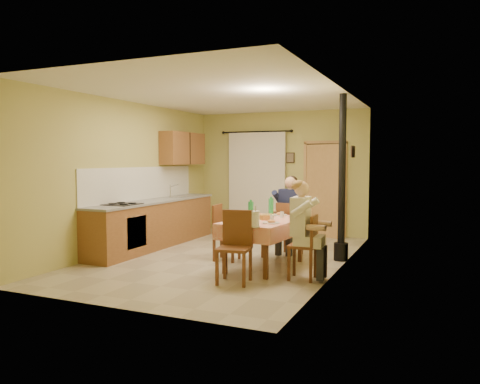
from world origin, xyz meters
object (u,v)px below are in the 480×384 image
at_px(chair_far, 290,239).
at_px(man_far, 290,206).
at_px(dining_table, 265,244).
at_px(chair_left, 226,243).
at_px(chair_right, 303,259).
at_px(man_right, 303,218).
at_px(chair_near, 234,262).
at_px(stove_flue, 342,200).

distance_m(chair_far, man_far, 0.59).
distance_m(dining_table, chair_left, 0.83).
height_order(chair_right, man_far, man_far).
bearing_deg(chair_right, chair_left, 62.30).
xyz_separation_m(chair_left, man_right, (1.54, -0.71, 0.59)).
xyz_separation_m(man_far, man_right, (0.69, -1.59, 0.00)).
bearing_deg(chair_near, chair_right, -154.73).
bearing_deg(chair_left, stove_flue, 108.66).
bearing_deg(man_right, chair_left, 62.11).
distance_m(chair_far, chair_right, 1.72).
relative_size(chair_right, stove_flue, 0.33).
distance_m(chair_far, chair_near, 2.14).
distance_m(chair_far, stove_flue, 1.20).
bearing_deg(chair_far, man_right, -61.33).
bearing_deg(stove_flue, man_far, 172.96).
height_order(dining_table, man_right, man_right).
bearing_deg(man_right, stove_flue, -12.87).
distance_m(chair_right, man_far, 1.83).
height_order(chair_left, man_far, man_far).
distance_m(dining_table, chair_far, 1.11).
relative_size(dining_table, chair_near, 1.67).
xyz_separation_m(dining_table, chair_left, (-0.79, 0.24, -0.09)).
xyz_separation_m(chair_right, chair_left, (-1.56, 0.71, 0.00)).
bearing_deg(dining_table, man_far, 92.13).
height_order(chair_far, chair_right, chair_far).
height_order(chair_far, man_far, man_far).
distance_m(chair_left, man_right, 1.80).
relative_size(chair_near, chair_left, 1.06).
relative_size(chair_left, man_right, 0.68).
xyz_separation_m(dining_table, stove_flue, (1.01, 1.00, 0.64)).
bearing_deg(chair_near, chair_left, -69.22).
bearing_deg(chair_far, stove_flue, -1.27).
xyz_separation_m(dining_table, chair_near, (-0.06, -1.03, -0.09)).
height_order(chair_far, man_right, man_right).
height_order(dining_table, stove_flue, stove_flue).
bearing_deg(chair_far, dining_table, -88.39).
bearing_deg(man_right, dining_table, 54.89).
bearing_deg(chair_near, man_far, -102.35).
xyz_separation_m(chair_far, chair_right, (0.70, -1.57, -0.00)).
bearing_deg(chair_right, dining_table, 55.33).
xyz_separation_m(chair_left, man_far, (0.85, 0.88, 0.59)).
distance_m(chair_far, man_right, 1.82).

